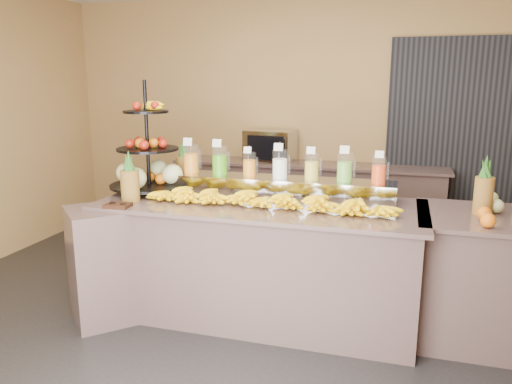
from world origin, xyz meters
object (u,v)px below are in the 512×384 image
at_px(pitcher_tray, 280,187).
at_px(banana_heap, 267,197).
at_px(fruit_stand, 153,164).
at_px(condiment_caddy, 118,205).
at_px(right_fruit_pile, 512,210).
at_px(oven_warmer, 270,146).

height_order(pitcher_tray, banana_heap, banana_heap).
xyz_separation_m(pitcher_tray, banana_heap, (-0.01, -0.36, -0.01)).
bearing_deg(fruit_stand, banana_heap, -14.86).
bearing_deg(pitcher_tray, condiment_caddy, -146.46).
bearing_deg(right_fruit_pile, banana_heap, -177.81).
relative_size(pitcher_tray, condiment_caddy, 10.11).
height_order(banana_heap, oven_warmer, oven_warmer).
distance_m(banana_heap, oven_warmer, 2.10).
bearing_deg(fruit_stand, condiment_caddy, -93.32).
distance_m(banana_heap, fruit_stand, 1.09).
xyz_separation_m(fruit_stand, condiment_caddy, (-0.00, -0.57, -0.22)).
xyz_separation_m(banana_heap, condiment_caddy, (-1.06, -0.34, -0.05)).
relative_size(pitcher_tray, right_fruit_pile, 3.70).
height_order(pitcher_tray, fruit_stand, fruit_stand).
xyz_separation_m(pitcher_tray, condiment_caddy, (-1.07, -0.71, -0.06)).
xyz_separation_m(pitcher_tray, right_fruit_pile, (1.67, -0.30, 0.01)).
xyz_separation_m(pitcher_tray, fruit_stand, (-1.07, -0.14, 0.16)).
bearing_deg(fruit_stand, pitcher_tray, 4.63).
xyz_separation_m(fruit_stand, oven_warmer, (0.54, 1.81, -0.05)).
bearing_deg(pitcher_tray, right_fruit_pile, -10.21).
height_order(fruit_stand, oven_warmer, fruit_stand).
distance_m(pitcher_tray, condiment_caddy, 1.28).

